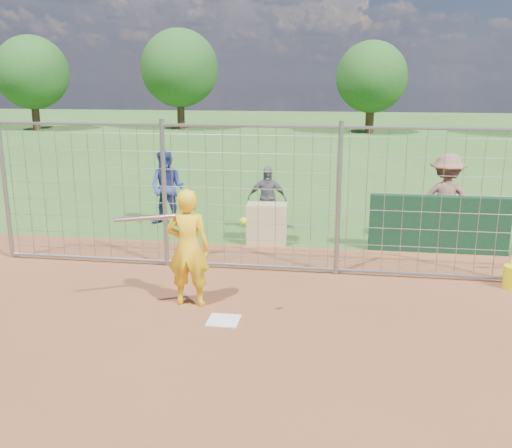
% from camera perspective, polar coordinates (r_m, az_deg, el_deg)
% --- Properties ---
extents(ground, '(100.00, 100.00, 0.00)m').
position_cam_1_polar(ground, '(8.21, -2.96, -9.11)').
color(ground, '#2D591E').
rests_on(ground, ground).
extents(infield_dirt, '(18.00, 18.00, 0.00)m').
position_cam_1_polar(infield_dirt, '(5.67, -9.55, -21.04)').
color(infield_dirt, brown).
rests_on(infield_dirt, ground).
extents(home_plate, '(0.43, 0.43, 0.02)m').
position_cam_1_polar(home_plate, '(8.02, -3.26, -9.61)').
color(home_plate, silver).
rests_on(home_plate, ground).
extents(dugout_wall, '(2.60, 0.20, 1.10)m').
position_cam_1_polar(dugout_wall, '(11.44, 17.77, -0.04)').
color(dugout_wall, '#11381E').
rests_on(dugout_wall, ground).
extents(batter, '(0.64, 0.43, 1.75)m').
position_cam_1_polar(batter, '(8.34, -6.78, -2.40)').
color(batter, yellow).
rests_on(batter, ground).
extents(bystander_a, '(0.89, 0.73, 1.70)m').
position_cam_1_polar(bystander_a, '(13.04, -8.86, 3.56)').
color(bystander_a, navy).
rests_on(bystander_a, ground).
extents(bystander_b, '(0.86, 0.40, 1.44)m').
position_cam_1_polar(bystander_b, '(12.34, 1.10, 2.50)').
color(bystander_b, slate).
rests_on(bystander_b, ground).
extents(bystander_c, '(1.27, 0.82, 1.85)m').
position_cam_1_polar(bystander_c, '(11.84, 18.45, 2.25)').
color(bystander_c, brown).
rests_on(bystander_c, ground).
extents(equipment_bin, '(0.84, 0.61, 0.80)m').
position_cam_1_polar(equipment_bin, '(11.56, 1.09, 0.04)').
color(equipment_bin, tan).
rests_on(equipment_bin, ground).
extents(equipment_in_play, '(1.90, 0.53, 0.16)m').
position_cam_1_polar(equipment_in_play, '(7.94, -8.83, 0.53)').
color(equipment_in_play, silver).
rests_on(equipment_in_play, ground).
extents(backstop_fence, '(9.08, 0.08, 2.60)m').
position_cam_1_polar(backstop_fence, '(9.70, -0.67, 2.44)').
color(backstop_fence, gray).
rests_on(backstop_fence, ground).
extents(tree_line, '(44.66, 6.72, 6.48)m').
position_cam_1_polar(tree_line, '(35.52, 11.72, 14.88)').
color(tree_line, '#3F2B19').
rests_on(tree_line, ground).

